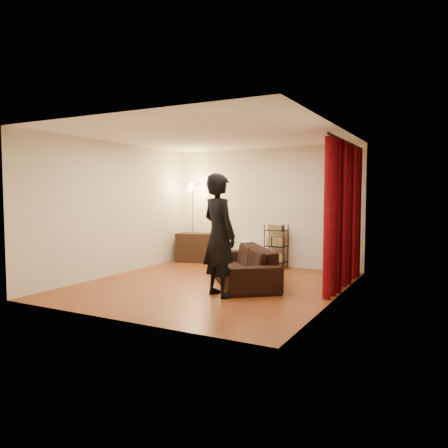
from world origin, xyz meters
The scene contains 14 objects.
floor centered at (0.00, 0.00, 0.00)m, with size 5.00×5.00×0.00m, color brown.
ceiling centered at (0.00, 0.00, 2.70)m, with size 5.00×5.00×0.00m, color white.
wall_back centered at (0.00, 2.50, 1.35)m, with size 5.00×5.00×0.00m, color beige.
wall_front centered at (0.00, -2.50, 1.35)m, with size 5.00×5.00×0.00m, color beige.
wall_left centered at (-2.25, 0.00, 1.35)m, with size 5.00×5.00×0.00m, color beige.
wall_right centered at (2.25, 0.00, 1.35)m, with size 5.00×5.00×0.00m, color beige.
curtain_rod centered at (2.15, 1.12, 2.58)m, with size 0.04×0.04×2.65m, color black.
curtain centered at (2.13, 1.12, 1.28)m, with size 0.22×2.65×2.55m, color maroon, non-canonical shape.
sofa centered at (0.40, 0.42, 0.34)m, with size 2.31×0.90×0.67m, color black.
person centered at (0.53, -0.68, 1.00)m, with size 0.73×0.48×1.99m, color black.
media_cabinet centered at (-1.54, 2.23, 0.35)m, with size 1.20×0.45×0.70m, color #332113.
storage_boxes centered at (-0.40, 2.31, 0.28)m, with size 0.34×0.27×0.56m, color beige, non-canonical shape.
wire_shelf centered at (0.37, 2.28, 0.49)m, with size 0.44×0.31×0.98m, color black, non-canonical shape.
floor_lamp centered at (-1.72, 2.10, 0.99)m, with size 0.35×0.35×1.97m, color silver, non-canonical shape.
Camera 1 is at (3.89, -6.83, 1.67)m, focal length 35.00 mm.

